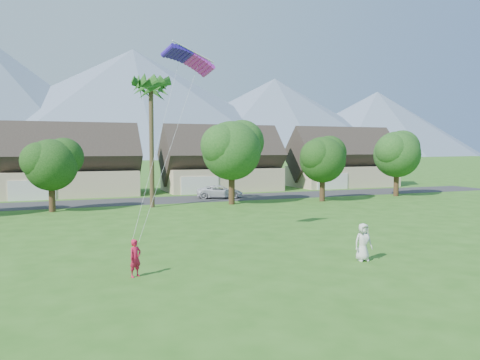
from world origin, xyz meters
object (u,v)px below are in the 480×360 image
kite_flyer (135,258)px  parked_car (220,192)px  watcher (363,242)px  parafoil_kite (188,57)px

kite_flyer → parked_car: (13.91, 29.64, -0.12)m
kite_flyer → watcher: 11.35m
kite_flyer → watcher: size_ratio=0.88×
watcher → parafoil_kite: size_ratio=0.54×
parafoil_kite → parked_car: bearing=45.1°
watcher → parafoil_kite: parafoil_kite is taller
kite_flyer → parafoil_kite: (4.25, 6.60, 10.29)m
watcher → parafoil_kite: (-7.04, 7.77, 10.17)m
watcher → parked_car: bearing=91.1°
kite_flyer → parked_car: 32.74m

